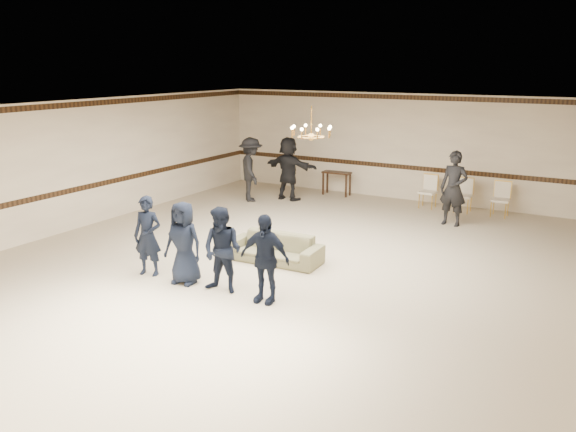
% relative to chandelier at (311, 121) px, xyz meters
% --- Properties ---
extents(room, '(12.01, 14.01, 3.21)m').
position_rel_chandelier_xyz_m(room, '(0.00, -1.00, -1.28)').
color(room, '#B4A98B').
rests_on(room, ground).
extents(chair_rail, '(12.00, 0.02, 0.14)m').
position_rel_chandelier_xyz_m(chair_rail, '(0.00, 5.99, -1.88)').
color(chair_rail, '#382210').
rests_on(chair_rail, wall_back).
extents(crown_molding, '(12.00, 0.02, 0.14)m').
position_rel_chandelier_xyz_m(crown_molding, '(0.00, 5.99, 0.21)').
color(crown_molding, '#382210').
rests_on(crown_molding, wall_back).
extents(chandelier, '(0.94, 0.94, 0.89)m').
position_rel_chandelier_xyz_m(chandelier, '(0.00, 0.00, 0.00)').
color(chandelier, '#B17F39').
rests_on(chandelier, ceiling).
extents(boy_a, '(0.65, 0.51, 1.59)m').
position_rel_chandelier_xyz_m(boy_a, '(-2.08, -2.87, -2.08)').
color(boy_a, black).
rests_on(boy_a, floor).
extents(boy_b, '(0.82, 0.58, 1.59)m').
position_rel_chandelier_xyz_m(boy_b, '(-1.18, -2.87, -2.08)').
color(boy_b, black).
rests_on(boy_b, floor).
extents(boy_c, '(0.81, 0.65, 1.59)m').
position_rel_chandelier_xyz_m(boy_c, '(-0.28, -2.87, -2.08)').
color(boy_c, black).
rests_on(boy_c, floor).
extents(boy_d, '(0.96, 0.45, 1.59)m').
position_rel_chandelier_xyz_m(boy_d, '(0.62, -2.87, -2.08)').
color(boy_d, black).
rests_on(boy_d, floor).
extents(settee, '(2.04, 0.89, 0.59)m').
position_rel_chandelier_xyz_m(settee, '(-0.34, -0.97, -2.58)').
color(settee, '#676744').
rests_on(settee, floor).
extents(adult_left, '(1.37, 1.40, 1.93)m').
position_rel_chandelier_xyz_m(adult_left, '(-3.87, 3.47, -1.91)').
color(adult_left, black).
rests_on(adult_left, floor).
extents(adult_mid, '(1.83, 0.72, 1.93)m').
position_rel_chandelier_xyz_m(adult_mid, '(-2.97, 4.17, -1.91)').
color(adult_mid, black).
rests_on(adult_mid, floor).
extents(adult_right, '(0.75, 0.54, 1.93)m').
position_rel_chandelier_xyz_m(adult_right, '(2.13, 3.77, -1.91)').
color(adult_right, black).
rests_on(adult_right, floor).
extents(banquet_chair_left, '(0.50, 0.50, 0.94)m').
position_rel_chandelier_xyz_m(banquet_chair_left, '(1.04, 5.28, -2.40)').
color(banquet_chair_left, silver).
rests_on(banquet_chair_left, floor).
extents(banquet_chair_mid, '(0.48, 0.48, 0.94)m').
position_rel_chandelier_xyz_m(banquet_chair_mid, '(2.04, 5.28, -2.40)').
color(banquet_chair_mid, silver).
rests_on(banquet_chair_mid, floor).
extents(banquet_chair_right, '(0.48, 0.48, 0.94)m').
position_rel_chandelier_xyz_m(banquet_chair_right, '(3.04, 5.28, -2.40)').
color(banquet_chair_right, silver).
rests_on(banquet_chair_right, floor).
extents(console_table, '(0.91, 0.41, 0.75)m').
position_rel_chandelier_xyz_m(console_table, '(-1.96, 5.48, -2.50)').
color(console_table, black).
rests_on(console_table, floor).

